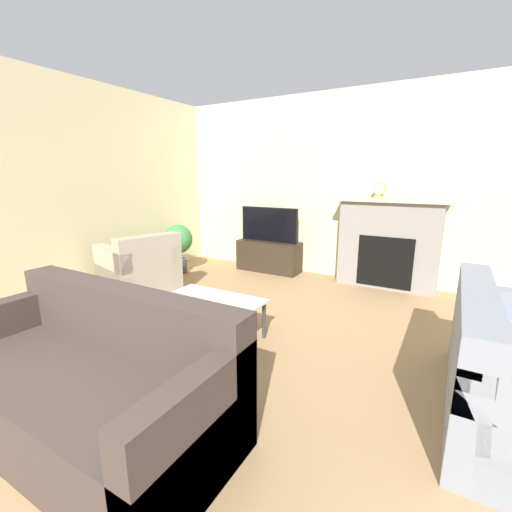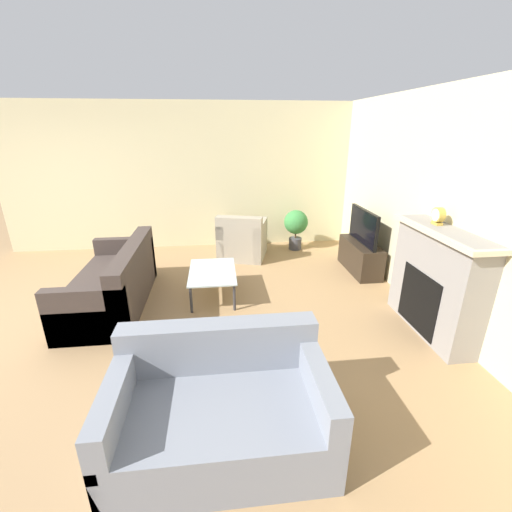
{
  "view_description": "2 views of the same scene",
  "coord_description": "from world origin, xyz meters",
  "px_view_note": "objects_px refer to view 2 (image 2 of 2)",
  "views": [
    {
      "loc": [
        1.5,
        -0.04,
        1.51
      ],
      "look_at": [
        -0.15,
        2.78,
        0.74
      ],
      "focal_mm": 24.0,
      "sensor_mm": 36.0,
      "label": 1
    },
    {
      "loc": [
        3.99,
        2.43,
        2.23
      ],
      "look_at": [
        -0.03,
        2.89,
        0.71
      ],
      "focal_mm": 24.0,
      "sensor_mm": 36.0,
      "label": 2
    }
  ],
  "objects_px": {
    "tv": "(363,226)",
    "potted_plant": "(296,225)",
    "mantel_clock": "(438,216)",
    "couch_sectional": "(114,285)",
    "couch_loveseat": "(221,409)",
    "coffee_table": "(212,273)",
    "armchair_by_window": "(242,241)"
  },
  "relations": [
    {
      "from": "coffee_table",
      "to": "potted_plant",
      "type": "distance_m",
      "value": 2.43
    },
    {
      "from": "tv",
      "to": "couch_sectional",
      "type": "distance_m",
      "value": 3.8
    },
    {
      "from": "tv",
      "to": "couch_loveseat",
      "type": "bearing_deg",
      "value": -37.38
    },
    {
      "from": "tv",
      "to": "armchair_by_window",
      "type": "distance_m",
      "value": 2.12
    },
    {
      "from": "couch_sectional",
      "to": "armchair_by_window",
      "type": "xyz_separation_m",
      "value": [
        -1.63,
        1.83,
        0.01
      ]
    },
    {
      "from": "tv",
      "to": "armchair_by_window",
      "type": "xyz_separation_m",
      "value": [
        -0.88,
        -1.87,
        -0.46
      ]
    },
    {
      "from": "tv",
      "to": "potted_plant",
      "type": "bearing_deg",
      "value": -145.6
    },
    {
      "from": "couch_loveseat",
      "to": "armchair_by_window",
      "type": "distance_m",
      "value": 3.96
    },
    {
      "from": "armchair_by_window",
      "to": "couch_sectional",
      "type": "bearing_deg",
      "value": 57.23
    },
    {
      "from": "couch_loveseat",
      "to": "coffee_table",
      "type": "bearing_deg",
      "value": 91.73
    },
    {
      "from": "couch_loveseat",
      "to": "coffee_table",
      "type": "distance_m",
      "value": 2.41
    },
    {
      "from": "armchair_by_window",
      "to": "potted_plant",
      "type": "bearing_deg",
      "value": -147.88
    },
    {
      "from": "couch_sectional",
      "to": "mantel_clock",
      "type": "relative_size",
      "value": 9.77
    },
    {
      "from": "tv",
      "to": "coffee_table",
      "type": "xyz_separation_m",
      "value": [
        0.65,
        -2.4,
        -0.41
      ]
    },
    {
      "from": "couch_sectional",
      "to": "couch_loveseat",
      "type": "xyz_separation_m",
      "value": [
        2.3,
        1.36,
        -0.0
      ]
    },
    {
      "from": "armchair_by_window",
      "to": "coffee_table",
      "type": "height_order",
      "value": "armchair_by_window"
    },
    {
      "from": "tv",
      "to": "potted_plant",
      "type": "height_order",
      "value": "tv"
    },
    {
      "from": "mantel_clock",
      "to": "coffee_table",
      "type": "bearing_deg",
      "value": -111.23
    },
    {
      "from": "couch_loveseat",
      "to": "armchair_by_window",
      "type": "xyz_separation_m",
      "value": [
        -3.93,
        0.46,
        0.01
      ]
    },
    {
      "from": "tv",
      "to": "armchair_by_window",
      "type": "height_order",
      "value": "tv"
    },
    {
      "from": "mantel_clock",
      "to": "potted_plant",
      "type": "bearing_deg",
      "value": -161.91
    },
    {
      "from": "potted_plant",
      "to": "couch_sectional",
      "type": "bearing_deg",
      "value": -56.04
    },
    {
      "from": "coffee_table",
      "to": "tv",
      "type": "bearing_deg",
      "value": 105.05
    },
    {
      "from": "armchair_by_window",
      "to": "couch_loveseat",
      "type": "bearing_deg",
      "value": 98.84
    },
    {
      "from": "couch_loveseat",
      "to": "potted_plant",
      "type": "height_order",
      "value": "couch_loveseat"
    },
    {
      "from": "couch_sectional",
      "to": "potted_plant",
      "type": "bearing_deg",
      "value": 123.96
    },
    {
      "from": "armchair_by_window",
      "to": "mantel_clock",
      "type": "distance_m",
      "value": 3.35
    },
    {
      "from": "couch_loveseat",
      "to": "mantel_clock",
      "type": "height_order",
      "value": "mantel_clock"
    },
    {
      "from": "couch_loveseat",
      "to": "potted_plant",
      "type": "xyz_separation_m",
      "value": [
        -4.24,
        1.52,
        0.2
      ]
    },
    {
      "from": "coffee_table",
      "to": "potted_plant",
      "type": "bearing_deg",
      "value": 139.16
    },
    {
      "from": "tv",
      "to": "couch_loveseat",
      "type": "relative_size",
      "value": 0.63
    },
    {
      "from": "couch_loveseat",
      "to": "potted_plant",
      "type": "distance_m",
      "value": 4.51
    }
  ]
}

